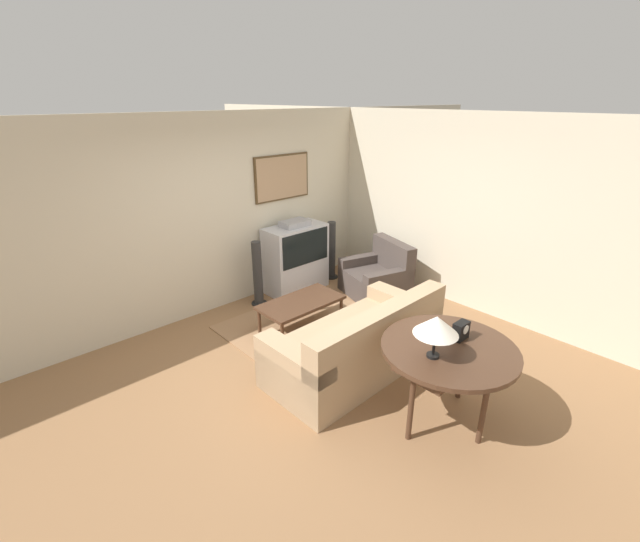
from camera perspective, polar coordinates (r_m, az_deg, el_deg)
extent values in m
plane|color=#8E6642|center=(5.03, 0.03, -12.50)|extent=(12.00, 12.00, 0.00)
cube|color=beige|center=(6.07, -13.85, 7.16)|extent=(12.00, 0.06, 2.70)
cube|color=#4C381E|center=(6.56, -5.08, 12.33)|extent=(0.99, 0.03, 0.67)
cube|color=tan|center=(6.55, -4.98, 12.31)|extent=(0.94, 0.01, 0.62)
cube|color=beige|center=(6.40, 17.77, 7.52)|extent=(0.06, 12.00, 2.70)
cube|color=#99704C|center=(5.78, -1.56, -7.41)|extent=(1.98, 1.78, 0.01)
cube|color=silver|center=(6.78, -3.21, -0.59)|extent=(0.97, 0.49, 0.47)
cube|color=silver|center=(6.59, -3.31, 3.59)|extent=(0.97, 0.49, 0.57)
cube|color=black|center=(6.41, -1.90, 3.07)|extent=(0.88, 0.01, 0.51)
cube|color=#9E9EA3|center=(6.49, -3.38, 6.37)|extent=(0.44, 0.27, 0.09)
cube|color=tan|center=(4.89, 4.54, -10.44)|extent=(2.02, 0.99, 0.46)
cube|color=tan|center=(4.46, 8.26, -7.51)|extent=(2.01, 0.25, 0.41)
cube|color=tan|center=(5.45, 10.86, -6.12)|extent=(0.25, 0.96, 0.62)
cube|color=tan|center=(4.33, -3.55, -13.92)|extent=(0.25, 0.96, 0.62)
cube|color=#7C664D|center=(4.87, 10.37, -5.44)|extent=(0.36, 0.13, 0.34)
cube|color=#7C664D|center=(4.25, 2.96, -9.44)|extent=(0.36, 0.13, 0.34)
cube|color=#473D38|center=(6.66, 7.30, -1.60)|extent=(1.03, 1.10, 0.38)
cube|color=#473D38|center=(6.68, 9.74, 2.15)|extent=(0.43, 0.92, 0.45)
cube|color=#473D38|center=(6.92, 5.66, 0.05)|extent=(0.82, 0.38, 0.52)
cube|color=#473D38|center=(6.35, 9.14, -2.23)|extent=(0.82, 0.38, 0.52)
cube|color=#472D1E|center=(5.56, -2.54, -4.21)|extent=(1.10, 0.57, 0.04)
cylinder|color=#472D1E|center=(5.22, -5.03, -8.73)|extent=(0.04, 0.04, 0.37)
cylinder|color=#472D1E|center=(5.80, 2.83, -5.28)|extent=(0.04, 0.04, 0.37)
cylinder|color=#472D1E|center=(5.56, -8.08, -6.80)|extent=(0.04, 0.04, 0.37)
cylinder|color=#472D1E|center=(6.11, -0.36, -3.76)|extent=(0.04, 0.04, 0.37)
cylinder|color=#472D1E|center=(4.03, 16.85, -9.93)|extent=(1.21, 1.21, 0.04)
cube|color=#472D1E|center=(4.06, 16.75, -10.67)|extent=(1.03, 0.48, 0.08)
cylinder|color=#472D1E|center=(3.98, 12.08, -16.94)|extent=(0.05, 0.05, 0.77)
cylinder|color=#472D1E|center=(4.59, 18.45, -11.86)|extent=(0.05, 0.05, 0.77)
cylinder|color=#472D1E|center=(4.12, 21.03, -16.63)|extent=(0.05, 0.05, 0.77)
cylinder|color=black|center=(3.84, 14.81, -10.83)|extent=(0.11, 0.11, 0.02)
cylinder|color=black|center=(3.74, 15.08, -8.54)|extent=(0.02, 0.02, 0.33)
cone|color=silver|center=(3.69, 15.26, -6.98)|extent=(0.38, 0.38, 0.16)
cube|color=black|center=(4.13, 18.25, -7.56)|extent=(0.16, 0.09, 0.17)
cylinder|color=white|center=(4.10, 18.88, -7.42)|extent=(0.09, 0.01, 0.09)
cylinder|color=black|center=(6.45, -8.09, -4.26)|extent=(0.23, 0.23, 0.02)
cylinder|color=#2D2D2D|center=(6.25, -8.33, -0.35)|extent=(0.14, 0.14, 0.97)
cylinder|color=black|center=(7.30, 1.49, -0.75)|extent=(0.23, 0.23, 0.02)
cylinder|color=#2D2D2D|center=(7.13, 1.52, 2.78)|extent=(0.14, 0.14, 0.97)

